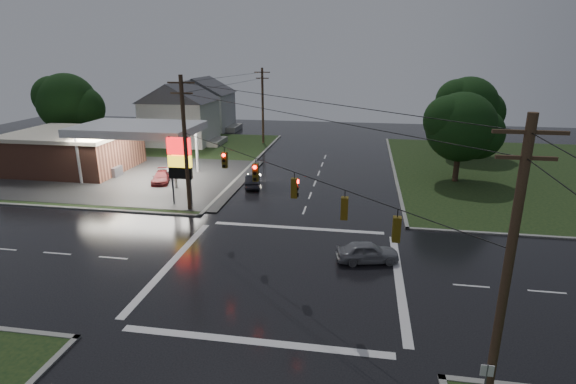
% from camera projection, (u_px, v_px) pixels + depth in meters
% --- Properties ---
extents(ground, '(120.00, 120.00, 0.00)m').
position_uv_depth(ground, '(281.00, 271.00, 27.20)').
color(ground, black).
rests_on(ground, ground).
extents(grass_nw, '(36.00, 36.00, 0.08)m').
position_uv_depth(grass_nw, '(113.00, 158.00, 55.72)').
color(grass_nw, black).
rests_on(grass_nw, ground).
extents(grass_ne, '(36.00, 36.00, 0.08)m').
position_uv_depth(grass_ne, '(566.00, 176.00, 47.55)').
color(grass_ne, black).
rests_on(grass_ne, ground).
extents(gas_station, '(26.20, 18.00, 5.60)m').
position_uv_depth(gas_station, '(82.00, 148.00, 48.98)').
color(gas_station, '#2D2D2D').
rests_on(gas_station, ground).
extents(pylon_sign, '(2.00, 0.35, 6.00)m').
position_uv_depth(pylon_sign, '(180.00, 160.00, 37.51)').
color(pylon_sign, '#59595E').
rests_on(pylon_sign, ground).
extents(utility_pole_nw, '(2.20, 0.32, 11.00)m').
position_uv_depth(utility_pole_nw, '(185.00, 143.00, 35.89)').
color(utility_pole_nw, '#382619').
rests_on(utility_pole_nw, ground).
extents(utility_pole_se, '(2.20, 0.32, 11.00)m').
position_uv_depth(utility_pole_se, '(507.00, 271.00, 15.04)').
color(utility_pole_se, '#382619').
rests_on(utility_pole_se, ground).
extents(utility_pole_n, '(2.20, 0.32, 10.50)m').
position_uv_depth(utility_pole_n, '(263.00, 105.00, 62.77)').
color(utility_pole_n, '#382619').
rests_on(utility_pole_n, ground).
extents(traffic_signals, '(26.87, 26.87, 1.47)m').
position_uv_depth(traffic_signals, '(281.00, 168.00, 25.22)').
color(traffic_signals, black).
rests_on(traffic_signals, ground).
extents(house_near, '(11.05, 8.48, 8.60)m').
position_uv_depth(house_near, '(180.00, 113.00, 63.01)').
color(house_near, silver).
rests_on(house_near, ground).
extents(house_far, '(11.05, 8.48, 8.60)m').
position_uv_depth(house_far, '(203.00, 103.00, 74.45)').
color(house_far, silver).
rests_on(house_far, ground).
extents(tree_nw_behind, '(8.93, 7.60, 10.00)m').
position_uv_depth(tree_nw_behind, '(68.00, 103.00, 58.85)').
color(tree_nw_behind, black).
rests_on(tree_nw_behind, ground).
extents(tree_ne_near, '(7.99, 6.80, 8.98)m').
position_uv_depth(tree_ne_near, '(463.00, 127.00, 43.98)').
color(tree_ne_near, black).
rests_on(tree_ne_near, ground).
extents(tree_ne_far, '(8.46, 7.20, 9.80)m').
position_uv_depth(tree_ne_far, '(469.00, 107.00, 54.60)').
color(tree_ne_far, black).
rests_on(tree_ne_far, ground).
extents(car_north, '(2.04, 4.02, 1.26)m').
position_uv_depth(car_north, '(253.00, 180.00, 43.82)').
color(car_north, black).
rests_on(car_north, ground).
extents(car_crossing, '(4.15, 2.39, 1.33)m').
position_uv_depth(car_crossing, '(367.00, 252.00, 28.21)').
color(car_crossing, gray).
rests_on(car_crossing, ground).
extents(car_pump, '(2.60, 4.29, 1.16)m').
position_uv_depth(car_pump, '(162.00, 177.00, 45.16)').
color(car_pump, '#521215').
rests_on(car_pump, ground).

